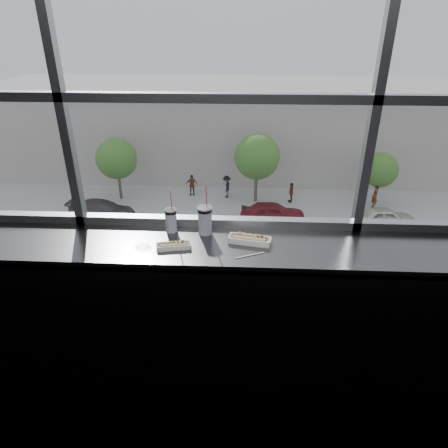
{
  "coord_description": "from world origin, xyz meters",
  "views": [
    {
      "loc": [
        0.19,
        -1.09,
        2.43
      ],
      "look_at": [
        0.07,
        1.23,
        1.25
      ],
      "focal_mm": 32.0,
      "sensor_mm": 36.0,
      "label": 1
    }
  ],
  "objects_px": {
    "car_far_b": "(273,210)",
    "pedestrian_c": "(291,191)",
    "car_near_b": "(102,265)",
    "hotdog_tray_right": "(250,239)",
    "loose_straw": "(250,255)",
    "pedestrian_a": "(192,183)",
    "wrapper": "(143,246)",
    "car_far_c": "(386,214)",
    "tree_left": "(116,159)",
    "car_near_d": "(392,275)",
    "soda_cup_right": "(205,219)",
    "car_far_a": "(102,207)",
    "pedestrian_d": "(375,195)",
    "pedestrian_b": "(227,185)",
    "soda_cup_left": "(171,219)",
    "car_near_a": "(13,262)",
    "car_near_c": "(272,270)",
    "tree_center": "(257,157)",
    "hotdog_tray_left": "(174,245)",
    "tree_right": "(380,170)"
  },
  "relations": [
    {
      "from": "loose_straw",
      "to": "car_far_c",
      "type": "bearing_deg",
      "value": 42.78
    },
    {
      "from": "pedestrian_d",
      "to": "wrapper",
      "type": "bearing_deg",
      "value": -21.92
    },
    {
      "from": "soda_cup_right",
      "to": "car_near_d",
      "type": "xyz_separation_m",
      "value": [
        8.5,
        16.13,
        -11.17
      ]
    },
    {
      "from": "hotdog_tray_right",
      "to": "pedestrian_b",
      "type": "bearing_deg",
      "value": 103.54
    },
    {
      "from": "car_far_a",
      "to": "pedestrian_a",
      "type": "relative_size",
      "value": 2.68
    },
    {
      "from": "car_far_a",
      "to": "car_near_a",
      "type": "xyz_separation_m",
      "value": [
        -2.47,
        -8.0,
        0.17
      ]
    },
    {
      "from": "pedestrian_b",
      "to": "soda_cup_left",
      "type": "bearing_deg",
      "value": 1.79
    },
    {
      "from": "car_far_a",
      "to": "pedestrian_a",
      "type": "bearing_deg",
      "value": -43.26
    },
    {
      "from": "car_far_b",
      "to": "hotdog_tray_right",
      "type": "bearing_deg",
      "value": 173.99
    },
    {
      "from": "soda_cup_left",
      "to": "car_near_a",
      "type": "bearing_deg",
      "value": 127.81
    },
    {
      "from": "car_near_b",
      "to": "car_far_b",
      "type": "distance_m",
      "value": 12.84
    },
    {
      "from": "hotdog_tray_right",
      "to": "car_near_b",
      "type": "height_order",
      "value": "hotdog_tray_right"
    },
    {
      "from": "hotdog_tray_left",
      "to": "car_near_a",
      "type": "relative_size",
      "value": 0.03
    },
    {
      "from": "hotdog_tray_left",
      "to": "pedestrian_a",
      "type": "distance_m",
      "value": 31.69
    },
    {
      "from": "soda_cup_right",
      "to": "car_near_d",
      "type": "distance_m",
      "value": 21.38
    },
    {
      "from": "tree_center",
      "to": "wrapper",
      "type": "bearing_deg",
      "value": -93.37
    },
    {
      "from": "car_far_b",
      "to": "tree_center",
      "type": "xyz_separation_m",
      "value": [
        -1.18,
        4.0,
        2.72
      ]
    },
    {
      "from": "hotdog_tray_right",
      "to": "soda_cup_right",
      "type": "bearing_deg",
      "value": 169.57
    },
    {
      "from": "wrapper",
      "to": "car_far_c",
      "type": "bearing_deg",
      "value": 65.61
    },
    {
      "from": "loose_straw",
      "to": "car_far_c",
      "type": "distance_m",
      "value": 28.75
    },
    {
      "from": "loose_straw",
      "to": "pedestrian_a",
      "type": "bearing_deg",
      "value": 74.34
    },
    {
      "from": "wrapper",
      "to": "pedestrian_d",
      "type": "height_order",
      "value": "wrapper"
    },
    {
      "from": "soda_cup_left",
      "to": "loose_straw",
      "type": "bearing_deg",
      "value": -29.03
    },
    {
      "from": "car_near_d",
      "to": "pedestrian_d",
      "type": "height_order",
      "value": "pedestrian_d"
    },
    {
      "from": "car_near_c",
      "to": "car_far_b",
      "type": "distance_m",
      "value": 8.02
    },
    {
      "from": "car_far_b",
      "to": "car_far_a",
      "type": "bearing_deg",
      "value": 89.05
    },
    {
      "from": "car_near_b",
      "to": "pedestrian_b",
      "type": "bearing_deg",
      "value": -20.23
    },
    {
      "from": "pedestrian_a",
      "to": "car_near_d",
      "type": "bearing_deg",
      "value": -46.01
    },
    {
      "from": "loose_straw",
      "to": "pedestrian_d",
      "type": "distance_m",
      "value": 31.37
    },
    {
      "from": "car_near_c",
      "to": "car_far_a",
      "type": "height_order",
      "value": "car_near_c"
    },
    {
      "from": "soda_cup_right",
      "to": "car_far_c",
      "type": "bearing_deg",
      "value": 66.19
    },
    {
      "from": "car_near_b",
      "to": "car_near_a",
      "type": "height_order",
      "value": "car_near_a"
    },
    {
      "from": "car_far_a",
      "to": "loose_straw",
      "type": "bearing_deg",
      "value": -149.69
    },
    {
      "from": "car_far_b",
      "to": "pedestrian_c",
      "type": "bearing_deg",
      "value": -24.32
    },
    {
      "from": "soda_cup_right",
      "to": "car_near_c",
      "type": "distance_m",
      "value": 19.65
    },
    {
      "from": "pedestrian_b",
      "to": "hotdog_tray_right",
      "type": "bearing_deg",
      "value": 2.87
    },
    {
      "from": "soda_cup_left",
      "to": "tree_right",
      "type": "bearing_deg",
      "value": 68.13
    },
    {
      "from": "car_far_a",
      "to": "tree_left",
      "type": "distance_m",
      "value": 4.72
    },
    {
      "from": "pedestrian_d",
      "to": "pedestrian_a",
      "type": "xyz_separation_m",
      "value": [
        -14.82,
        2.0,
        -0.05
      ]
    },
    {
      "from": "car_far_a",
      "to": "pedestrian_b",
      "type": "distance_m",
      "value": 10.3
    },
    {
      "from": "wrapper",
      "to": "car_far_c",
      "type": "relative_size",
      "value": 0.02
    },
    {
      "from": "tree_left",
      "to": "car_near_d",
      "type": "bearing_deg",
      "value": -32.92
    },
    {
      "from": "soda_cup_right",
      "to": "car_far_b",
      "type": "xyz_separation_m",
      "value": [
        2.46,
        24.13,
        -11.08
      ]
    },
    {
      "from": "pedestrian_b",
      "to": "pedestrian_d",
      "type": "bearing_deg",
      "value": 82.0
    },
    {
      "from": "pedestrian_b",
      "to": "pedestrian_a",
      "type": "bearing_deg",
      "value": -96.51
    },
    {
      "from": "car_near_c",
      "to": "car_far_c",
      "type": "height_order",
      "value": "car_near_c"
    },
    {
      "from": "car_near_b",
      "to": "hotdog_tray_right",
      "type": "bearing_deg",
      "value": -147.58
    },
    {
      "from": "car_near_a",
      "to": "car_far_b",
      "type": "bearing_deg",
      "value": -56.6
    },
    {
      "from": "tree_center",
      "to": "tree_right",
      "type": "bearing_deg",
      "value": 0.0
    },
    {
      "from": "soda_cup_left",
      "to": "car_near_a",
      "type": "xyz_separation_m",
      "value": [
        -12.5,
        16.11,
        -10.99
      ]
    }
  ]
}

